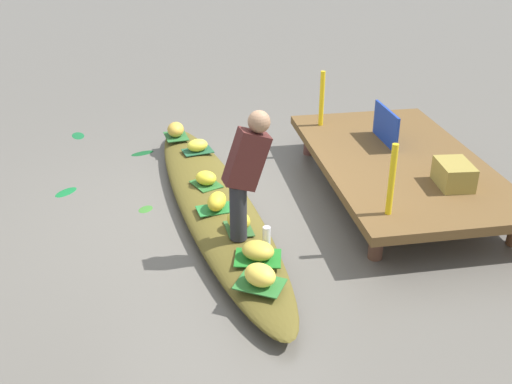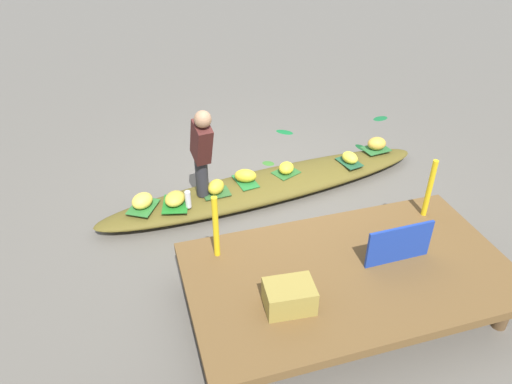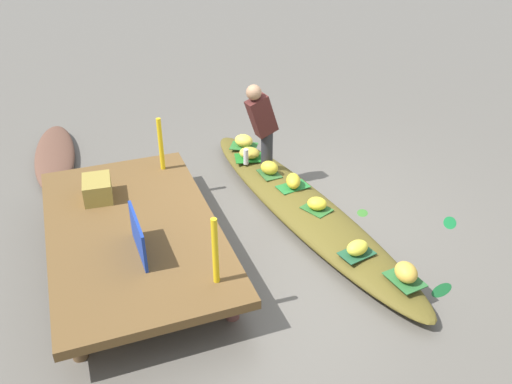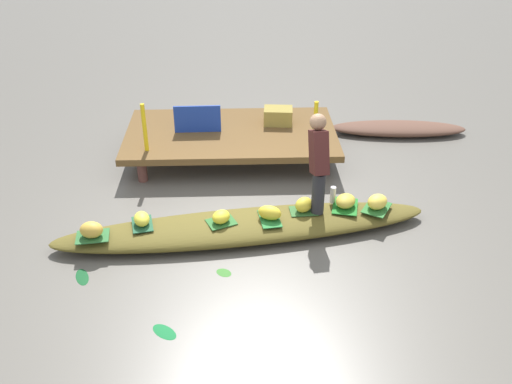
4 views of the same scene
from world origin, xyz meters
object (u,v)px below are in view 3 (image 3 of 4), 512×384
at_px(banana_bunch_3, 249,153).
at_px(banana_bunch_5, 317,204).
at_px(banana_bunch_6, 293,181).
at_px(water_bottle, 246,157).
at_px(moored_boat, 55,156).
at_px(vendor_person, 262,123).
at_px(banana_bunch_2, 357,248).
at_px(banana_bunch_0, 406,272).
at_px(produce_crate, 97,189).
at_px(banana_bunch_4, 269,168).
at_px(market_banner, 138,236).
at_px(banana_bunch_1, 244,141).
at_px(vendor_boat, 302,207).

bearing_deg(banana_bunch_3, banana_bunch_5, -169.00).
bearing_deg(banana_bunch_6, water_bottle, 23.34).
distance_m(moored_boat, vendor_person, 3.29).
height_order(banana_bunch_2, banana_bunch_3, banana_bunch_3).
height_order(moored_boat, banana_bunch_0, banana_bunch_0).
bearing_deg(produce_crate, vendor_person, -81.57).
bearing_deg(banana_bunch_2, water_bottle, 10.04).
bearing_deg(vendor_person, banana_bunch_0, -169.22).
relative_size(banana_bunch_4, banana_bunch_5, 1.03).
height_order(market_banner, produce_crate, market_banner).
bearing_deg(banana_bunch_1, water_bottle, 163.67).
relative_size(market_banner, produce_crate, 1.60).
xyz_separation_m(banana_bunch_0, banana_bunch_4, (2.53, 0.46, -0.00)).
xyz_separation_m(banana_bunch_0, banana_bunch_1, (3.46, 0.50, -0.00)).
xyz_separation_m(banana_bunch_3, market_banner, (-1.95, 1.89, 0.32)).
xyz_separation_m(banana_bunch_0, water_bottle, (2.92, 0.66, 0.01)).
height_order(banana_bunch_6, water_bottle, water_bottle).
xyz_separation_m(banana_bunch_4, banana_bunch_6, (-0.43, -0.16, -0.01)).
height_order(vendor_boat, banana_bunch_6, banana_bunch_6).
distance_m(moored_boat, banana_bunch_1, 2.86).
relative_size(banana_bunch_2, banana_bunch_6, 0.89).
bearing_deg(banana_bunch_0, water_bottle, 12.68).
bearing_deg(water_bottle, banana_bunch_2, -169.96).
distance_m(vendor_boat, produce_crate, 2.51).
xyz_separation_m(banana_bunch_4, market_banner, (-1.41, 1.98, 0.31)).
bearing_deg(banana_bunch_0, market_banner, 65.39).
xyz_separation_m(banana_bunch_1, banana_bunch_5, (-1.96, -0.25, -0.01)).
distance_m(banana_bunch_5, vendor_person, 1.36).
bearing_deg(vendor_boat, banana_bunch_4, 3.50).
xyz_separation_m(banana_bunch_6, water_bottle, (0.83, 0.36, 0.02)).
distance_m(vendor_person, market_banner, 2.50).
bearing_deg(banana_bunch_2, vendor_person, 7.30).
bearing_deg(moored_boat, banana_bunch_3, -113.89).
bearing_deg(banana_bunch_4, vendor_boat, -169.08).
height_order(banana_bunch_1, banana_bunch_3, banana_bunch_1).
bearing_deg(banana_bunch_1, banana_bunch_5, -172.67).
distance_m(banana_bunch_2, water_bottle, 2.41).
height_order(banana_bunch_1, vendor_person, vendor_person).
bearing_deg(produce_crate, banana_bunch_2, -126.19).
xyz_separation_m(vendor_boat, banana_bunch_5, (-0.27, -0.07, 0.20)).
xyz_separation_m(water_bottle, market_banner, (-1.80, 1.78, 0.29)).
relative_size(banana_bunch_3, produce_crate, 0.67).
height_order(vendor_boat, banana_bunch_4, banana_bunch_4).
relative_size(banana_bunch_0, banana_bunch_4, 1.11).
relative_size(banana_bunch_1, banana_bunch_4, 1.14).
distance_m(banana_bunch_1, market_banner, 3.06).
bearing_deg(vendor_boat, water_bottle, 9.22).
xyz_separation_m(banana_bunch_6, market_banner, (-0.98, 2.14, 0.32)).
xyz_separation_m(banana_bunch_2, banana_bunch_3, (2.52, 0.31, 0.00)).
height_order(banana_bunch_1, produce_crate, produce_crate).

